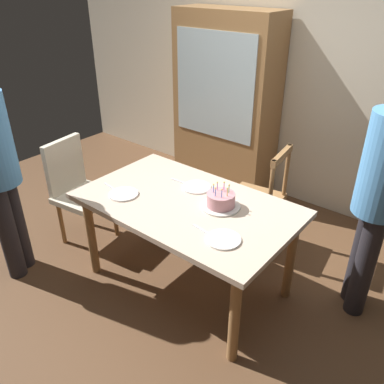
{
  "coord_description": "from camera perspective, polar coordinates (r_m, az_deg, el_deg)",
  "views": [
    {
      "loc": [
        1.57,
        -1.88,
        2.21
      ],
      "look_at": [
        0.05,
        0.0,
        0.85
      ],
      "focal_mm": 37.15,
      "sensor_mm": 36.0,
      "label": 1
    }
  ],
  "objects": [
    {
      "name": "person_guest",
      "position": [
        2.82,
        25.45,
        -0.1
      ],
      "size": [
        0.32,
        0.32,
        1.68
      ],
      "color": "#262328",
      "rests_on": "ground"
    },
    {
      "name": "birthday_cake",
      "position": [
        2.78,
        4.14,
        -1.25
      ],
      "size": [
        0.28,
        0.28,
        0.17
      ],
      "color": "silver",
      "rests_on": "dining_table"
    },
    {
      "name": "chair_spindle_back",
      "position": [
        3.51,
        9.39,
        -1.15
      ],
      "size": [
        0.5,
        0.5,
        0.95
      ],
      "color": "#9E7042",
      "rests_on": "ground"
    },
    {
      "name": "fork_near_guest",
      "position": [
        2.55,
        1.56,
        -5.53
      ],
      "size": [
        0.18,
        0.04,
        0.01
      ],
      "primitive_type": "cube",
      "rotation": [
        0.0,
        0.0,
        -0.14
      ],
      "color": "silver",
      "rests_on": "dining_table"
    },
    {
      "name": "chair_upholstered",
      "position": [
        3.67,
        -16.23,
        0.79
      ],
      "size": [
        0.5,
        0.5,
        0.95
      ],
      "color": "beige",
      "rests_on": "ground"
    },
    {
      "name": "china_cabinet",
      "position": [
        4.34,
        4.83,
        12.3
      ],
      "size": [
        1.1,
        0.45,
        1.9
      ],
      "color": "#9E7042",
      "rests_on": "ground"
    },
    {
      "name": "back_wall",
      "position": [
        4.15,
        16.33,
        15.47
      ],
      "size": [
        6.4,
        0.1,
        2.6
      ],
      "primitive_type": "cube",
      "color": "beige",
      "rests_on": "ground"
    },
    {
      "name": "plate_near_celebrant",
      "position": [
        2.98,
        -9.8,
        -0.28
      ],
      "size": [
        0.22,
        0.22,
        0.01
      ],
      "primitive_type": "cylinder",
      "color": "white",
      "rests_on": "dining_table"
    },
    {
      "name": "fork_near_celebrant",
      "position": [
        3.1,
        -11.57,
        0.7
      ],
      "size": [
        0.18,
        0.04,
        0.01
      ],
      "primitive_type": "cube",
      "rotation": [
        0.0,
        0.0,
        -0.14
      ],
      "color": "silver",
      "rests_on": "dining_table"
    },
    {
      "name": "plate_near_guest",
      "position": [
        2.47,
        4.52,
        -6.79
      ],
      "size": [
        0.22,
        0.22,
        0.01
      ],
      "primitive_type": "cylinder",
      "color": "white",
      "rests_on": "dining_table"
    },
    {
      "name": "dining_table",
      "position": [
        2.9,
        -0.77,
        -3.01
      ],
      "size": [
        1.57,
        0.94,
        0.75
      ],
      "color": "beige",
      "rests_on": "ground"
    },
    {
      "name": "ground",
      "position": [
        3.3,
        -0.69,
        -12.77
      ],
      "size": [
        6.4,
        6.4,
        0.0
      ],
      "primitive_type": "plane",
      "color": "brown"
    },
    {
      "name": "plate_far_side",
      "position": [
        3.04,
        0.64,
        0.72
      ],
      "size": [
        0.22,
        0.22,
        0.01
      ],
      "primitive_type": "cylinder",
      "color": "white",
      "rests_on": "dining_table"
    },
    {
      "name": "fork_far_side",
      "position": [
        3.12,
        -1.74,
        1.51
      ],
      "size": [
        0.18,
        0.02,
        0.01
      ],
      "primitive_type": "cube",
      "rotation": [
        0.0,
        0.0,
        0.03
      ],
      "color": "silver",
      "rests_on": "dining_table"
    }
  ]
}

